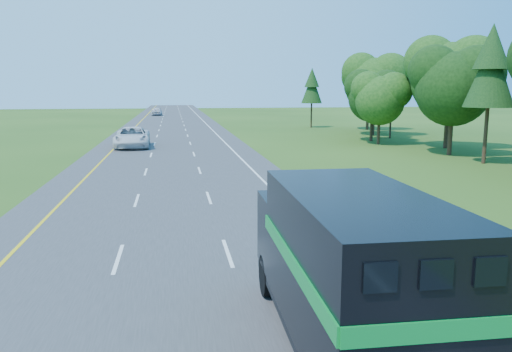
% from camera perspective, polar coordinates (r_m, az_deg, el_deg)
% --- Properties ---
extents(road, '(15.00, 260.00, 0.04)m').
position_cam_1_polar(road, '(55.66, -9.53, 3.98)').
color(road, '#38383A').
rests_on(road, ground).
extents(lane_markings, '(11.15, 260.00, 0.01)m').
position_cam_1_polar(lane_markings, '(55.65, -9.53, 4.00)').
color(lane_markings, yellow).
rests_on(lane_markings, road).
extents(tree_wall_right, '(16.00, 100.00, 12.00)m').
position_cam_1_polar(tree_wall_right, '(43.85, 27.15, 9.33)').
color(tree_wall_right, '#11380F').
rests_on(tree_wall_right, ground).
extents(horse_truck, '(2.78, 8.25, 3.62)m').
position_cam_1_polar(horse_truck, '(10.57, 10.22, -10.24)').
color(horse_truck, black).
rests_on(horse_truck, road).
extents(white_suv, '(3.47, 7.18, 1.97)m').
position_cam_1_polar(white_suv, '(50.06, -13.97, 4.34)').
color(white_suv, silver).
rests_on(white_suv, road).
extents(far_car, '(2.29, 5.31, 1.79)m').
position_cam_1_polar(far_car, '(111.62, -11.28, 7.27)').
color(far_car, '#BABAC1').
rests_on(far_car, road).
extents(delineator, '(0.09, 0.05, 1.07)m').
position_cam_1_polar(delineator, '(28.28, 8.80, -0.47)').
color(delineator, orange).
rests_on(delineator, ground).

